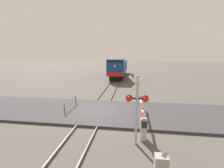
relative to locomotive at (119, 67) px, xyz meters
name	(u,v)px	position (x,y,z in m)	size (l,w,h in m)	color
ground_plane	(96,112)	(0.00, -20.14, -2.01)	(160.00, 160.00, 0.00)	#514C47
rail_track_left	(88,111)	(-0.72, -20.14, -1.93)	(0.08, 80.00, 0.15)	#59544C
rail_track_right	(105,112)	(0.72, -20.14, -1.93)	(0.08, 80.00, 0.15)	#59544C
road_surface	(96,111)	(0.00, -20.14, -1.92)	(36.00, 5.65, 0.17)	#38383A
locomotive	(119,67)	(0.00, 0.00, 0.00)	(2.94, 14.26, 3.87)	black
crossing_signal	(137,103)	(3.23, -24.42, 0.34)	(1.18, 0.33, 3.82)	#ADADB2
crossing_gate	(143,121)	(3.67, -23.28, -1.16)	(0.36, 5.50, 1.37)	silver
guard_railing	(71,103)	(-2.38, -19.88, -1.39)	(0.08, 2.58, 0.95)	#4C4742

